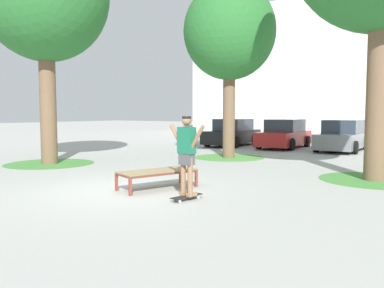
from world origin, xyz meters
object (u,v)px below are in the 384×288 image
(car_black, at_px, (232,133))
(skater, at_px, (187,150))
(skate_box, at_px, (157,172))
(skateboard, at_px, (187,196))
(car_grey, at_px, (343,137))
(tree_mid_back, at_px, (229,33))
(car_red, at_px, (284,135))

(car_black, bearing_deg, skater, -65.54)
(skate_box, bearing_deg, skateboard, -25.16)
(skate_box, bearing_deg, skater, -25.10)
(skate_box, distance_m, car_grey, 12.59)
(skate_box, xyz_separation_m, car_grey, (1.35, 12.52, 0.28))
(car_black, distance_m, car_grey, 5.92)
(skate_box, relative_size, skateboard, 2.49)
(tree_mid_back, height_order, car_red, tree_mid_back)
(car_black, bearing_deg, skateboard, -65.54)
(tree_mid_back, bearing_deg, skateboard, -67.35)
(skate_box, xyz_separation_m, skateboard, (1.30, -0.61, -0.34))
(tree_mid_back, xyz_separation_m, car_black, (-2.73, 5.38, -4.39))
(skateboard, height_order, tree_mid_back, tree_mid_back)
(skateboard, xyz_separation_m, car_grey, (0.06, 13.13, 0.61))
(skateboard, relative_size, car_grey, 0.20)
(skateboard, relative_size, car_black, 0.19)
(car_black, bearing_deg, skate_box, -69.61)
(skateboard, bearing_deg, skate_box, 154.84)
(car_grey, bearing_deg, skateboard, -90.25)
(skate_box, xyz_separation_m, car_red, (-1.61, 12.54, 0.28))
(skate_box, distance_m, car_black, 13.11)
(skateboard, height_order, skater, skater)
(skate_box, distance_m, skater, 1.58)
(skate_box, relative_size, car_black, 0.48)
(skate_box, bearing_deg, car_red, 97.31)
(car_grey, bearing_deg, car_black, -177.73)
(tree_mid_back, bearing_deg, skater, -67.34)
(skate_box, relative_size, skater, 1.21)
(skate_box, bearing_deg, car_black, 110.39)
(car_grey, bearing_deg, skate_box, -96.17)
(skate_box, xyz_separation_m, car_black, (-4.57, 12.28, 0.28))
(skate_box, xyz_separation_m, tree_mid_back, (-1.84, 6.90, 4.67))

